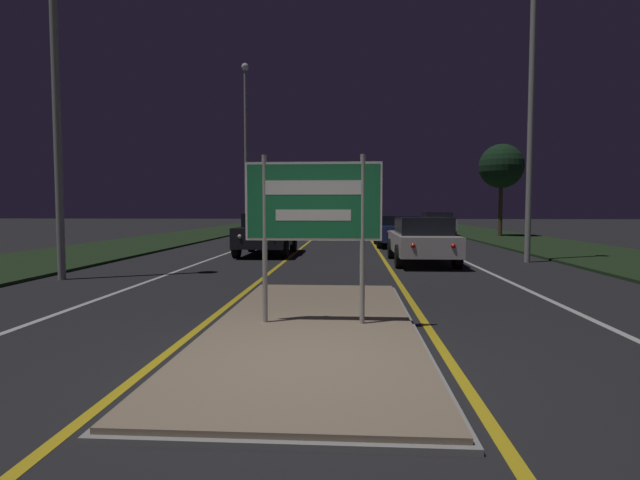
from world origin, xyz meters
name	(u,v)px	position (x,y,z in m)	size (l,w,h in m)	color
ground_plane	(301,371)	(0.00, 0.00, 0.00)	(160.00, 160.00, 0.00)	#232326
median_island	(313,327)	(0.00, 1.79, 0.04)	(2.87, 7.03, 0.10)	#999993
verge_left	(156,241)	(-9.50, 20.00, 0.04)	(5.00, 100.00, 0.08)	#1E3319
verge_right	(533,243)	(9.50, 20.00, 0.04)	(5.00, 100.00, 0.08)	#1E3319
centre_line_yellow_left	(315,237)	(-1.62, 25.00, 0.00)	(0.12, 70.00, 0.01)	gold
centre_line_yellow_right	(369,237)	(1.62, 25.00, 0.00)	(0.12, 70.00, 0.01)	gold
lane_line_white_left	(273,237)	(-4.20, 25.00, 0.00)	(0.12, 70.00, 0.01)	silver
lane_line_white_right	(412,237)	(4.20, 25.00, 0.00)	(0.12, 70.00, 0.01)	silver
edge_line_white_left	(225,236)	(-7.20, 25.00, 0.00)	(0.10, 70.00, 0.01)	silver
edge_line_white_right	(463,237)	(7.20, 25.00, 0.00)	(0.10, 70.00, 0.01)	silver
highway_sign	(313,208)	(0.00, 1.79, 1.70)	(1.89, 0.07, 2.34)	#9E9E99
streetlight_left_near	(54,34)	(-6.39, 6.38, 5.75)	(0.54, 0.54, 8.78)	#9E9E99
streetlight_left_far	(246,133)	(-6.28, 27.04, 6.60)	(0.47, 0.47, 11.00)	#9E9E99
streetlight_right_near	(531,93)	(6.11, 11.03, 5.29)	(0.45, 0.45, 8.77)	#9E9E99
car_receding_0	(422,239)	(2.72, 10.54, 0.76)	(1.85, 4.57, 1.44)	silver
car_receding_1	(398,230)	(2.63, 17.59, 0.74)	(2.00, 4.35, 1.40)	navy
car_receding_2	(435,223)	(5.96, 27.37, 0.80)	(1.98, 4.80, 1.49)	#B7B7BC
car_approaching_0	(267,233)	(-2.58, 13.20, 0.81)	(1.89, 4.24, 1.52)	black
car_approaching_1	(300,225)	(-2.51, 24.39, 0.73)	(1.99, 4.25, 1.35)	#B7B7BC
car_approaching_2	(309,221)	(-2.69, 33.15, 0.76)	(2.01, 4.45, 1.42)	maroon
roadside_palm_right	(501,167)	(9.44, 25.34, 4.21)	(2.62, 2.62, 5.46)	#4C3823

